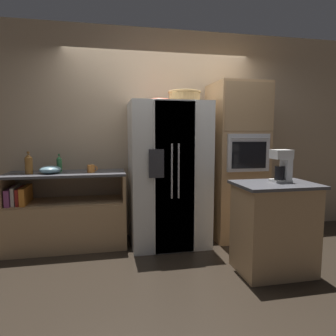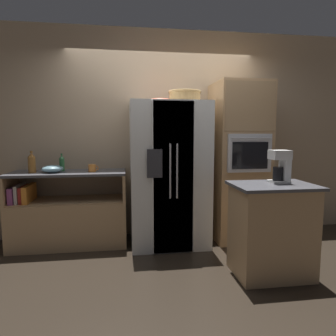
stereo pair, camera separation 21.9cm
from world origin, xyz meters
name	(u,v)px [view 1 (the left image)]	position (x,y,z in m)	size (l,w,h in m)	color
ground_plane	(166,244)	(0.00, 0.00, 0.00)	(20.00, 20.00, 0.00)	black
wall_back	(159,134)	(0.00, 0.50, 1.40)	(12.00, 0.06, 2.80)	tan
counter_left	(67,220)	(-1.23, 0.18, 0.34)	(1.41, 0.58, 0.94)	tan
refrigerator	(168,174)	(0.04, 0.08, 0.90)	(0.96, 0.82, 1.79)	silver
wall_oven	(236,162)	(0.99, 0.13, 1.03)	(0.67, 0.74, 2.06)	tan
island_counter	(274,228)	(0.93, -0.95, 0.46)	(0.79, 0.57, 0.92)	tan
wicker_basket	(184,96)	(0.23, 0.00, 1.87)	(0.40, 0.40, 0.13)	tan
fruit_bowl	(159,100)	(-0.06, 0.13, 1.82)	(0.30, 0.30, 0.06)	#DB664C
bottle_tall	(29,164)	(-1.62, 0.13, 1.06)	(0.09, 0.09, 0.27)	brown
bottle_short	(59,164)	(-1.30, 0.29, 1.04)	(0.06, 0.06, 0.22)	#33723F
mug	(91,169)	(-0.91, 0.12, 0.98)	(0.13, 0.09, 0.09)	orange
mixing_bowl	(50,170)	(-1.38, 0.13, 0.98)	(0.25, 0.25, 0.09)	#668C99
coffee_maker	(283,164)	(1.04, -0.88, 1.10)	(0.18, 0.16, 0.33)	white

